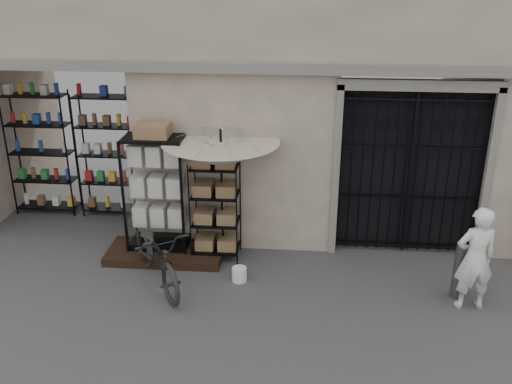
# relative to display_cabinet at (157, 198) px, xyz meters

# --- Properties ---
(ground) EXTENTS (80.00, 80.00, 0.00)m
(ground) POSITION_rel_display_cabinet_xyz_m (2.53, -1.73, -1.04)
(ground) COLOR black
(ground) RESTS_ON ground
(shop_recess) EXTENTS (3.00, 1.70, 3.00)m
(shop_recess) POSITION_rel_display_cabinet_xyz_m (-1.97, 1.07, 0.46)
(shop_recess) COLOR black
(shop_recess) RESTS_ON ground
(shop_shelving) EXTENTS (2.70, 0.50, 2.50)m
(shop_shelving) POSITION_rel_display_cabinet_xyz_m (-2.02, 1.57, 0.21)
(shop_shelving) COLOR black
(shop_shelving) RESTS_ON ground
(iron_gate) EXTENTS (2.50, 0.21, 3.00)m
(iron_gate) POSITION_rel_display_cabinet_xyz_m (4.28, 0.55, 0.46)
(iron_gate) COLOR black
(iron_gate) RESTS_ON ground
(step_platform) EXTENTS (2.00, 0.90, 0.15)m
(step_platform) POSITION_rel_display_cabinet_xyz_m (0.13, -0.18, -0.97)
(step_platform) COLOR black
(step_platform) RESTS_ON ground
(display_cabinet) EXTENTS (1.14, 0.91, 2.15)m
(display_cabinet) POSITION_rel_display_cabinet_xyz_m (0.00, 0.00, 0.00)
(display_cabinet) COLOR black
(display_cabinet) RESTS_ON step_platform
(wire_rack) EXTENTS (0.80, 0.59, 1.78)m
(wire_rack) POSITION_rel_display_cabinet_xyz_m (1.01, -0.07, -0.17)
(wire_rack) COLOR black
(wire_rack) RESTS_ON ground
(market_umbrella) EXTENTS (2.00, 2.03, 2.76)m
(market_umbrella) POSITION_rel_display_cabinet_xyz_m (1.12, -0.02, 0.95)
(market_umbrella) COLOR black
(market_umbrella) RESTS_ON ground
(white_bucket) EXTENTS (0.30, 0.30, 0.23)m
(white_bucket) POSITION_rel_display_cabinet_xyz_m (1.50, -0.85, -0.93)
(white_bucket) COLOR silver
(white_bucket) RESTS_ON ground
(bicycle) EXTENTS (1.16, 1.27, 2.01)m
(bicycle) POSITION_rel_display_cabinet_xyz_m (0.21, -1.05, -1.04)
(bicycle) COLOR black
(bicycle) RESTS_ON ground
(steel_bollard) EXTENTS (0.22, 0.22, 0.90)m
(steel_bollard) POSITION_rel_display_cabinet_xyz_m (4.88, -1.04, -0.59)
(steel_bollard) COLOR #56585A
(steel_bollard) RESTS_ON ground
(shopkeeper) EXTENTS (0.85, 1.70, 0.39)m
(shopkeeper) POSITION_rel_display_cabinet_xyz_m (5.00, -1.29, -1.04)
(shopkeeper) COLOR silver
(shopkeeper) RESTS_ON ground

